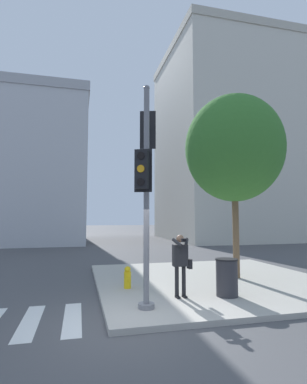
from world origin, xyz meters
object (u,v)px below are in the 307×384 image
at_px(fire_hydrant, 127,277).
at_px(trash_bin, 227,277).
at_px(person_photographer, 181,260).
at_px(traffic_signal_pole, 146,174).
at_px(street_tree, 234,148).

height_order(fire_hydrant, trash_bin, trash_bin).
height_order(person_photographer, trash_bin, person_photographer).
xyz_separation_m(fire_hydrant, trash_bin, (2.53, -1.58, 0.19)).
bearing_deg(fire_hydrant, person_photographer, -47.39).
xyz_separation_m(traffic_signal_pole, person_photographer, (1.16, 0.74, -2.23)).
distance_m(street_tree, trash_bin, 5.01).
bearing_deg(street_tree, traffic_signal_pole, -145.31).
distance_m(traffic_signal_pole, trash_bin, 3.68).
relative_size(fire_hydrant, trash_bin, 0.65).
relative_size(person_photographer, street_tree, 0.25).
bearing_deg(fire_hydrant, street_tree, 8.85).
distance_m(fire_hydrant, trash_bin, 2.99).
relative_size(traffic_signal_pole, person_photographer, 3.28).
relative_size(person_photographer, fire_hydrant, 2.54).
bearing_deg(fire_hydrant, traffic_signal_pole, -87.18).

